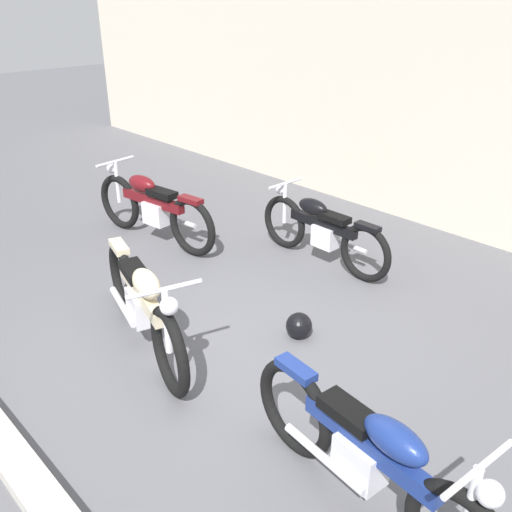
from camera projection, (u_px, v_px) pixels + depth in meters
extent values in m
plane|color=#56565B|center=(218.00, 357.00, 5.08)|extent=(40.00, 40.00, 0.00)
cube|color=beige|center=(477.00, 112.00, 7.02)|extent=(18.00, 0.30, 3.22)
cube|color=#B7B2A8|center=(13.00, 459.00, 3.91)|extent=(18.00, 0.24, 0.12)
sphere|color=black|center=(299.00, 326.00, 5.32)|extent=(0.25, 0.25, 0.25)
torus|color=black|center=(169.00, 352.00, 4.51)|extent=(0.76, 0.30, 0.76)
torus|color=black|center=(123.00, 279.00, 5.64)|extent=(0.76, 0.30, 0.76)
cube|color=silver|center=(142.00, 306.00, 5.11)|extent=(0.38, 0.29, 0.29)
cube|color=beige|center=(142.00, 293.00, 4.99)|extent=(1.06, 0.39, 0.13)
ellipsoid|color=beige|center=(146.00, 283.00, 4.76)|extent=(0.50, 0.33, 0.21)
cube|color=black|center=(134.00, 271.00, 5.09)|extent=(0.45, 0.29, 0.08)
cube|color=beige|center=(119.00, 247.00, 5.48)|extent=(0.35, 0.21, 0.06)
cylinder|color=silver|center=(167.00, 321.00, 4.39)|extent=(0.06, 0.06, 0.57)
cylinder|color=silver|center=(164.00, 289.00, 4.26)|extent=(0.20, 0.59, 0.04)
sphere|color=silver|center=(169.00, 306.00, 4.24)|extent=(0.15, 0.15, 0.15)
cylinder|color=silver|center=(123.00, 306.00, 5.25)|extent=(0.72, 0.26, 0.06)
torus|color=black|center=(284.00, 222.00, 7.10)|extent=(0.68, 0.08, 0.68)
torus|color=black|center=(365.00, 253.00, 6.27)|extent=(0.68, 0.08, 0.68)
cube|color=silver|center=(325.00, 236.00, 6.65)|extent=(0.30, 0.19, 0.26)
cube|color=black|center=(323.00, 224.00, 6.61)|extent=(0.96, 0.09, 0.11)
ellipsoid|color=black|center=(313.00, 207.00, 6.65)|extent=(0.41, 0.19, 0.19)
cube|color=black|center=(335.00, 218.00, 6.45)|extent=(0.37, 0.17, 0.07)
cube|color=black|center=(368.00, 227.00, 6.13)|extent=(0.30, 0.11, 0.06)
cylinder|color=silver|center=(285.00, 203.00, 6.99)|extent=(0.05, 0.05, 0.51)
cylinder|color=silver|center=(285.00, 183.00, 6.88)|extent=(0.03, 0.54, 0.03)
sphere|color=silver|center=(281.00, 189.00, 6.97)|extent=(0.13, 0.13, 0.13)
cylinder|color=silver|center=(343.00, 243.00, 6.62)|extent=(0.65, 0.06, 0.06)
torus|color=black|center=(294.00, 408.00, 3.93)|extent=(0.73, 0.16, 0.73)
cube|color=silver|center=(360.00, 460.00, 3.48)|extent=(0.34, 0.23, 0.28)
cube|color=navy|center=(369.00, 445.00, 3.37)|extent=(1.03, 0.20, 0.12)
ellipsoid|color=navy|center=(395.00, 439.00, 3.17)|extent=(0.46, 0.24, 0.20)
cube|color=black|center=(349.00, 412.00, 3.44)|extent=(0.41, 0.22, 0.08)
cube|color=navy|center=(296.00, 369.00, 3.78)|extent=(0.33, 0.15, 0.06)
cylinder|color=silver|center=(470.00, 508.00, 2.85)|extent=(0.06, 0.06, 0.55)
cylinder|color=silver|center=(479.00, 468.00, 2.73)|extent=(0.09, 0.58, 0.04)
sphere|color=silver|center=(490.00, 494.00, 2.72)|extent=(0.14, 0.14, 0.14)
cylinder|color=silver|center=(324.00, 458.00, 3.58)|extent=(0.70, 0.13, 0.06)
torus|color=black|center=(120.00, 202.00, 7.66)|extent=(0.76, 0.19, 0.75)
torus|color=black|center=(192.00, 227.00, 6.86)|extent=(0.76, 0.19, 0.75)
cube|color=silver|center=(156.00, 213.00, 7.22)|extent=(0.36, 0.25, 0.29)
cube|color=#590F14|center=(153.00, 200.00, 7.18)|extent=(1.07, 0.24, 0.12)
ellipsoid|color=#590F14|center=(142.00, 183.00, 7.20)|extent=(0.48, 0.26, 0.21)
cube|color=black|center=(162.00, 193.00, 7.01)|extent=(0.43, 0.24, 0.08)
cube|color=#590F14|center=(191.00, 200.00, 6.71)|extent=(0.34, 0.17, 0.06)
cylinder|color=silver|center=(117.00, 182.00, 7.53)|extent=(0.06, 0.06, 0.57)
cylinder|color=silver|center=(115.00, 161.00, 7.41)|extent=(0.12, 0.60, 0.04)
sphere|color=silver|center=(112.00, 168.00, 7.50)|extent=(0.14, 0.14, 0.14)
cylinder|color=silver|center=(175.00, 219.00, 7.22)|extent=(0.73, 0.16, 0.06)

